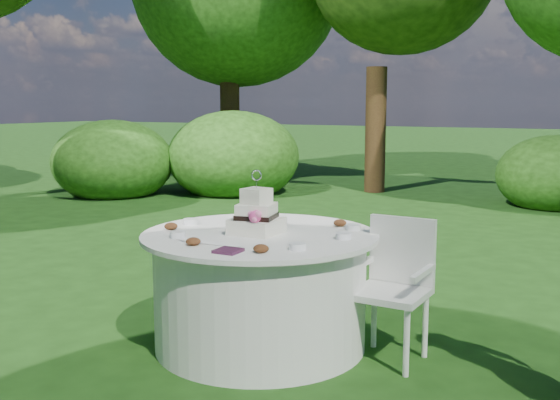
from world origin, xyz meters
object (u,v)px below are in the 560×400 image
at_px(table, 260,289).
at_px(napkins, 228,251).
at_px(cake, 257,216).
at_px(chair, 395,278).

bearing_deg(table, napkins, -78.72).
relative_size(cake, chair, 0.47).
height_order(table, cake, cake).
relative_size(table, cake, 3.71).
bearing_deg(cake, chair, 15.60).
relative_size(table, chair, 1.74).
relative_size(napkins, chair, 0.16).
xyz_separation_m(table, cake, (-0.01, -0.03, 0.50)).
bearing_deg(cake, table, 71.17).
bearing_deg(napkins, table, 101.28).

